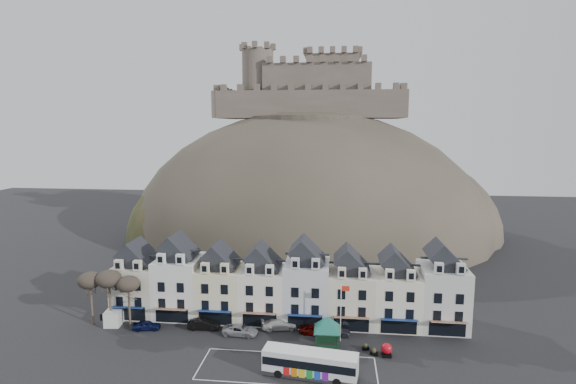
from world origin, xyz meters
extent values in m
plane|color=black|center=(0.00, 0.00, 0.00)|extent=(300.00, 300.00, 0.00)
cube|color=silver|center=(2.00, 1.25, 0.00)|extent=(22.00, 7.50, 0.01)
cube|color=beige|center=(-23.80, 16.00, 4.00)|extent=(6.80, 8.00, 8.00)
cube|color=black|center=(-23.80, 16.00, 9.20)|extent=(6.80, 5.76, 2.80)
cube|color=beige|center=(-25.30, 12.40, 8.90)|extent=(1.20, 0.80, 1.60)
cube|color=beige|center=(-22.30, 12.40, 8.90)|extent=(1.20, 0.80, 1.60)
cube|color=black|center=(-23.80, 11.97, 1.30)|extent=(5.10, 0.06, 2.20)
cube|color=navy|center=(-23.80, 11.30, 2.60)|extent=(5.10, 1.29, 0.43)
cube|color=white|center=(-17.00, 16.00, 4.60)|extent=(6.80, 8.00, 9.20)
cube|color=black|center=(-17.00, 16.00, 10.40)|extent=(6.80, 5.76, 2.80)
cube|color=white|center=(-18.50, 12.40, 10.10)|extent=(1.20, 0.80, 1.60)
cube|color=white|center=(-15.50, 12.40, 10.10)|extent=(1.20, 0.80, 1.60)
cube|color=black|center=(-17.00, 11.97, 1.30)|extent=(5.10, 0.06, 2.20)
cube|color=maroon|center=(-17.00, 11.30, 2.60)|extent=(5.10, 1.29, 0.43)
cube|color=beige|center=(-10.20, 16.00, 4.00)|extent=(6.80, 8.00, 8.00)
cube|color=black|center=(-10.20, 16.00, 9.20)|extent=(6.80, 5.76, 2.80)
cube|color=beige|center=(-11.70, 12.40, 8.90)|extent=(1.20, 0.80, 1.60)
cube|color=beige|center=(-8.70, 12.40, 8.90)|extent=(1.20, 0.80, 1.60)
cube|color=black|center=(-10.20, 11.97, 1.30)|extent=(5.10, 0.06, 2.20)
cube|color=navy|center=(-10.20, 11.30, 2.60)|extent=(5.10, 1.29, 0.43)
cube|color=white|center=(-3.40, 16.00, 4.00)|extent=(6.80, 8.00, 8.00)
cube|color=black|center=(-3.40, 16.00, 9.20)|extent=(6.80, 5.76, 2.80)
cube|color=white|center=(-4.90, 12.40, 8.90)|extent=(1.20, 0.80, 1.60)
cube|color=white|center=(-1.90, 12.40, 8.90)|extent=(1.20, 0.80, 1.60)
cube|color=black|center=(-3.40, 11.97, 1.30)|extent=(5.10, 0.06, 2.20)
cube|color=maroon|center=(-3.40, 11.30, 2.60)|extent=(5.10, 1.29, 0.43)
cube|color=silver|center=(3.40, 16.00, 4.60)|extent=(6.80, 8.00, 9.20)
cube|color=black|center=(3.40, 16.00, 10.40)|extent=(6.80, 5.76, 2.80)
cube|color=silver|center=(1.90, 12.40, 10.10)|extent=(1.20, 0.80, 1.60)
cube|color=silver|center=(4.90, 12.40, 10.10)|extent=(1.20, 0.80, 1.60)
cube|color=black|center=(3.40, 11.97, 1.30)|extent=(5.10, 0.06, 2.20)
cube|color=navy|center=(3.40, 11.30, 2.60)|extent=(5.10, 1.29, 0.43)
cube|color=silver|center=(10.20, 16.00, 4.00)|extent=(6.80, 8.00, 8.00)
cube|color=black|center=(10.20, 16.00, 9.20)|extent=(6.80, 5.76, 2.80)
cube|color=silver|center=(8.70, 12.40, 8.90)|extent=(1.20, 0.80, 1.60)
cube|color=silver|center=(11.70, 12.40, 8.90)|extent=(1.20, 0.80, 1.60)
cube|color=black|center=(10.20, 11.97, 1.30)|extent=(5.10, 0.06, 2.20)
cube|color=maroon|center=(10.20, 11.30, 2.60)|extent=(5.10, 1.29, 0.43)
cube|color=white|center=(17.00, 16.00, 4.00)|extent=(6.80, 8.00, 8.00)
cube|color=black|center=(17.00, 16.00, 9.20)|extent=(6.80, 5.76, 2.80)
cube|color=white|center=(15.50, 12.40, 8.90)|extent=(1.20, 0.80, 1.60)
cube|color=white|center=(18.50, 12.40, 8.90)|extent=(1.20, 0.80, 1.60)
cube|color=black|center=(17.00, 11.97, 1.30)|extent=(5.10, 0.06, 2.20)
cube|color=navy|center=(17.00, 11.30, 2.60)|extent=(5.10, 1.29, 0.43)
cube|color=silver|center=(23.80, 16.00, 4.60)|extent=(6.80, 8.00, 9.20)
cube|color=black|center=(23.80, 16.00, 10.40)|extent=(6.80, 5.76, 2.80)
cube|color=silver|center=(22.30, 12.40, 10.10)|extent=(1.20, 0.80, 1.60)
cube|color=silver|center=(25.30, 12.40, 10.10)|extent=(1.20, 0.80, 1.60)
cube|color=black|center=(23.80, 11.97, 1.30)|extent=(5.10, 0.06, 2.20)
cube|color=maroon|center=(23.80, 11.30, 2.60)|extent=(5.10, 1.29, 0.43)
ellipsoid|color=#3B372D|center=(0.00, 70.00, 0.00)|extent=(96.00, 76.00, 68.00)
ellipsoid|color=#253018|center=(-22.00, 64.00, 0.00)|extent=(52.00, 44.00, 42.00)
ellipsoid|color=#3B372D|center=(24.00, 74.00, 0.00)|extent=(56.00, 48.00, 46.00)
ellipsoid|color=#253018|center=(-4.00, 56.00, 0.00)|extent=(40.00, 28.00, 28.00)
ellipsoid|color=#3B372D|center=(10.00, 58.00, 0.00)|extent=(36.00, 28.00, 24.00)
cylinder|color=#3B372D|center=(0.00, 70.00, 31.00)|extent=(30.00, 30.00, 3.00)
cube|color=brown|center=(0.00, 66.00, 35.50)|extent=(48.00, 2.20, 7.00)
cube|color=brown|center=(0.00, 86.00, 35.50)|extent=(48.00, 2.20, 7.00)
cube|color=brown|center=(-24.00, 76.00, 35.50)|extent=(2.20, 22.00, 7.00)
cube|color=brown|center=(24.00, 76.00, 35.50)|extent=(2.20, 22.00, 7.00)
cube|color=brown|center=(2.00, 76.00, 41.00)|extent=(28.00, 18.00, 10.00)
cube|color=brown|center=(6.00, 78.00, 42.50)|extent=(14.00, 12.00, 13.00)
cylinder|color=brown|center=(-14.00, 72.00, 41.00)|extent=(8.40, 8.40, 18.00)
cylinder|color=silver|center=(6.00, 78.00, 51.50)|extent=(0.16, 0.16, 5.00)
cylinder|color=#3C3426|center=(-29.00, 10.50, 2.87)|extent=(0.32, 0.32, 5.74)
ellipsoid|color=#383028|center=(-29.00, 10.50, 6.97)|extent=(3.61, 3.61, 2.54)
cylinder|color=#3C3426|center=(-26.00, 10.50, 3.01)|extent=(0.32, 0.32, 6.02)
ellipsoid|color=#383028|center=(-26.00, 10.50, 7.31)|extent=(3.78, 3.78, 2.67)
cylinder|color=#3C3426|center=(-23.00, 10.50, 2.73)|extent=(0.32, 0.32, 5.46)
ellipsoid|color=#383028|center=(-23.00, 10.50, 6.63)|extent=(3.43, 3.43, 2.42)
cube|color=#262628|center=(4.92, -0.28, 0.36)|extent=(11.72, 4.25, 0.52)
cube|color=white|center=(4.92, -0.28, 1.89)|extent=(11.71, 4.20, 2.63)
cube|color=black|center=(4.92, -0.28, 2.03)|extent=(11.50, 4.25, 0.99)
cube|color=white|center=(4.92, -0.28, 3.07)|extent=(11.47, 4.07, 0.26)
cube|color=orange|center=(10.54, -1.08, 2.90)|extent=(0.24, 1.25, 0.29)
cylinder|color=black|center=(8.16, -1.93, 0.47)|extent=(1.04, 0.47, 1.00)
cylinder|color=black|center=(8.49, 0.40, 0.47)|extent=(1.04, 0.47, 1.00)
cylinder|color=black|center=(1.12, -0.92, 0.47)|extent=(1.04, 0.47, 1.00)
cylinder|color=black|center=(1.46, 1.41, 0.47)|extent=(1.04, 0.47, 1.00)
cube|color=black|center=(5.29, 8.45, 1.30)|extent=(0.17, 0.17, 2.59)
cube|color=black|center=(8.20, 8.51, 1.30)|extent=(0.17, 0.17, 2.59)
cube|color=black|center=(5.34, 5.54, 1.30)|extent=(0.17, 0.17, 2.59)
cube|color=black|center=(8.26, 5.59, 1.30)|extent=(0.17, 0.17, 2.59)
cube|color=black|center=(6.77, 7.02, 2.59)|extent=(3.63, 3.63, 0.13)
cone|color=#13574A|center=(6.77, 7.02, 3.57)|extent=(7.15, 7.15, 1.95)
cube|color=black|center=(14.62, 5.64, 0.23)|extent=(1.24, 1.24, 0.46)
sphere|color=red|center=(14.62, 5.64, 1.06)|extent=(1.44, 1.44, 1.44)
cylinder|color=silver|center=(8.60, 9.22, 4.18)|extent=(0.13, 0.13, 8.36)
cube|color=red|center=(9.17, 9.22, 7.73)|extent=(1.15, 0.03, 0.73)
cube|color=silver|center=(-25.80, 11.80, 1.17)|extent=(2.94, 5.41, 2.35)
cube|color=black|center=(-25.80, 11.80, 1.62)|extent=(2.12, 0.39, 1.01)
cube|color=black|center=(12.00, 7.00, 0.23)|extent=(1.00, 0.69, 0.45)
sphere|color=#253018|center=(12.00, 7.00, 0.59)|extent=(0.64, 0.64, 0.64)
cube|color=black|center=(13.00, 5.74, 0.25)|extent=(1.12, 0.81, 0.50)
sphere|color=#253018|center=(13.00, 5.74, 0.66)|extent=(0.71, 0.71, 0.71)
imported|color=#0B1037|center=(-20.00, 9.59, 0.68)|extent=(4.24, 2.33, 1.37)
imported|color=black|center=(-11.60, 10.69, 0.78)|extent=(4.78, 1.82, 1.55)
imported|color=#9A9CA1|center=(-5.82, 9.50, 0.71)|extent=(5.17, 2.62, 1.43)
imported|color=silver|center=(-0.40, 12.00, 0.79)|extent=(5.80, 3.41, 1.58)
imported|color=#510704|center=(4.80, 10.74, 0.73)|extent=(4.50, 2.38, 1.46)
imported|color=black|center=(8.02, 10.75, 0.65)|extent=(4.05, 1.83, 1.29)
camera|label=1|loc=(7.86, -50.68, 30.06)|focal=28.00mm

